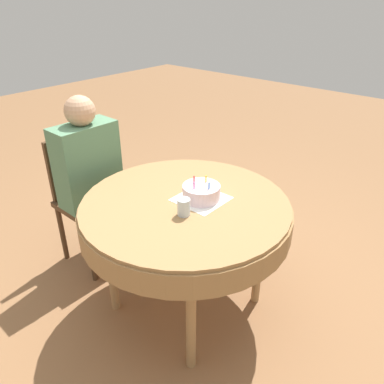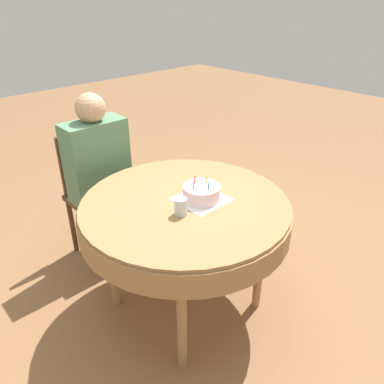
# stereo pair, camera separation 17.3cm
# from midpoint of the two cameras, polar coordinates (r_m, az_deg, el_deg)

# --- Properties ---
(ground_plane) EXTENTS (12.00, 12.00, 0.00)m
(ground_plane) POSITION_cam_midpoint_polar(r_m,az_deg,el_deg) (2.45, -2.99, -16.64)
(ground_plane) COLOR #8C603D
(dining_table) EXTENTS (1.14, 1.14, 0.74)m
(dining_table) POSITION_cam_midpoint_polar(r_m,az_deg,el_deg) (2.04, -3.44, -3.67)
(dining_table) COLOR #9E7547
(dining_table) RESTS_ON ground_plane
(chair) EXTENTS (0.41, 0.41, 0.89)m
(chair) POSITION_cam_midpoint_polar(r_m,az_deg,el_deg) (2.68, -17.54, -0.45)
(chair) COLOR #4C331E
(chair) RESTS_ON ground_plane
(person) EXTENTS (0.40, 0.30, 1.19)m
(person) POSITION_cam_midpoint_polar(r_m,az_deg,el_deg) (2.52, -17.18, 3.26)
(person) COLOR tan
(person) RESTS_ON ground_plane
(napkin) EXTENTS (0.25, 0.25, 0.00)m
(napkin) POSITION_cam_midpoint_polar(r_m,az_deg,el_deg) (2.02, -1.03, -1.10)
(napkin) COLOR white
(napkin) RESTS_ON dining_table
(birthday_cake) EXTENTS (0.20, 0.20, 0.12)m
(birthday_cake) POSITION_cam_midpoint_polar(r_m,az_deg,el_deg) (2.00, -1.04, -0.08)
(birthday_cake) COLOR silver
(birthday_cake) RESTS_ON dining_table
(drinking_glass) EXTENTS (0.07, 0.07, 0.09)m
(drinking_glass) POSITION_cam_midpoint_polar(r_m,az_deg,el_deg) (1.86, -3.91, -2.37)
(drinking_glass) COLOR silver
(drinking_glass) RESTS_ON dining_table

